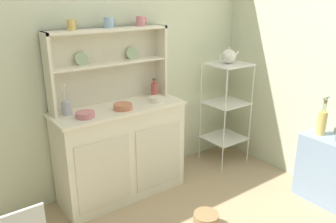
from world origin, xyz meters
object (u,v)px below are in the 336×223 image
object	(u,v)px
hutch_shelf_unit	(108,60)
floor_basket	(206,221)
jam_bottle	(154,89)
cup_gold_0	(71,25)
bowl_mixing_large	(85,115)
porcelain_teapot	(229,56)
utensil_jar	(67,108)
hutch_cabinet	(121,151)
side_shelf_blue	(327,170)
bakers_rack	(226,102)
flower_vase	(322,121)

from	to	relation	value
hutch_shelf_unit	floor_basket	bearing A→B (deg)	-74.17
jam_bottle	hutch_shelf_unit	bearing A→B (deg)	169.79
cup_gold_0	bowl_mixing_large	bearing A→B (deg)	-98.21
bowl_mixing_large	porcelain_teapot	size ratio (longest dim) A/B	0.63
hutch_shelf_unit	utensil_jar	size ratio (longest dim) A/B	4.46
hutch_cabinet	bowl_mixing_large	world-z (taller)	bowl_mixing_large
side_shelf_blue	bowl_mixing_large	distance (m)	2.18
hutch_cabinet	bakers_rack	world-z (taller)	bakers_rack
hutch_cabinet	side_shelf_blue	world-z (taller)	hutch_cabinet
bakers_rack	utensil_jar	size ratio (longest dim) A/B	4.53
flower_vase	cup_gold_0	bearing A→B (deg)	145.99
utensil_jar	flower_vase	size ratio (longest dim) A/B	0.67
bakers_rack	floor_basket	bearing A→B (deg)	-141.04
hutch_shelf_unit	side_shelf_blue	size ratio (longest dim) A/B	1.80
side_shelf_blue	porcelain_teapot	size ratio (longest dim) A/B	2.54
side_shelf_blue	cup_gold_0	distance (m)	2.52
bowl_mixing_large	flower_vase	distance (m)	2.04
side_shelf_blue	flower_vase	distance (m)	0.45
jam_bottle	flower_vase	distance (m)	1.54
floor_basket	jam_bottle	xyz separation A→B (m)	(0.14, 0.94, 0.87)
hutch_cabinet	hutch_shelf_unit	distance (m)	0.82
hutch_shelf_unit	floor_basket	size ratio (longest dim) A/B	5.32
hutch_cabinet	side_shelf_blue	xyz separation A→B (m)	(1.44, -1.18, -0.14)
bowl_mixing_large	utensil_jar	distance (m)	0.18
floor_basket	jam_bottle	bearing A→B (deg)	81.25
bowl_mixing_large	hutch_shelf_unit	bearing A→B (deg)	34.83
hutch_shelf_unit	bowl_mixing_large	world-z (taller)	hutch_shelf_unit
hutch_shelf_unit	utensil_jar	xyz separation A→B (m)	(-0.43, -0.09, -0.33)
bakers_rack	side_shelf_blue	world-z (taller)	bakers_rack
bakers_rack	side_shelf_blue	xyz separation A→B (m)	(0.19, -1.11, -0.39)
floor_basket	porcelain_teapot	size ratio (longest dim) A/B	0.86
floor_basket	flower_vase	bearing A→B (deg)	-10.28
cup_gold_0	bowl_mixing_large	world-z (taller)	cup_gold_0
hutch_cabinet	bakers_rack	size ratio (longest dim) A/B	1.05
jam_bottle	porcelain_teapot	xyz separation A→B (m)	(0.82, -0.16, 0.25)
floor_basket	cup_gold_0	xyz separation A→B (m)	(-0.60, 0.97, 1.50)
hutch_shelf_unit	flower_vase	world-z (taller)	hutch_shelf_unit
utensil_jar	side_shelf_blue	bearing A→B (deg)	-33.91
hutch_shelf_unit	bakers_rack	xyz separation A→B (m)	(1.25, -0.24, -0.55)
hutch_cabinet	utensil_jar	distance (m)	0.65
floor_basket	utensil_jar	bearing A→B (deg)	127.77
floor_basket	utensil_jar	xyz separation A→B (m)	(-0.72, 0.93, 0.85)
side_shelf_blue	jam_bottle	bearing A→B (deg)	128.49
bakers_rack	cup_gold_0	xyz separation A→B (m)	(-1.57, 0.19, 0.87)
porcelain_teapot	flower_vase	size ratio (longest dim) A/B	0.65
cup_gold_0	flower_vase	distance (m)	2.27
side_shelf_blue	jam_bottle	world-z (taller)	jam_bottle
bakers_rack	bowl_mixing_large	bearing A→B (deg)	-179.96
hutch_shelf_unit	bowl_mixing_large	bearing A→B (deg)	-145.17
cup_gold_0	jam_bottle	world-z (taller)	cup_gold_0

